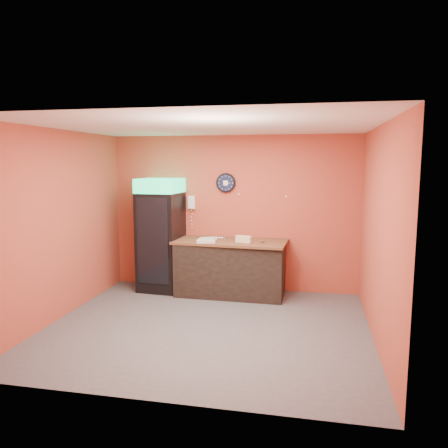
# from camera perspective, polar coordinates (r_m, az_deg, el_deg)

# --- Properties ---
(floor) EXTENTS (4.50, 4.50, 0.00)m
(floor) POSITION_cam_1_polar(r_m,az_deg,el_deg) (6.37, -2.13, -13.29)
(floor) COLOR #47474C
(floor) RESTS_ON ground
(back_wall) EXTENTS (4.50, 0.02, 2.80)m
(back_wall) POSITION_cam_1_polar(r_m,az_deg,el_deg) (7.94, 1.22, 1.42)
(back_wall) COLOR #B14531
(back_wall) RESTS_ON floor
(left_wall) EXTENTS (0.02, 4.00, 2.80)m
(left_wall) POSITION_cam_1_polar(r_m,az_deg,el_deg) (6.89, -20.71, -0.12)
(left_wall) COLOR #B14531
(left_wall) RESTS_ON floor
(right_wall) EXTENTS (0.02, 4.00, 2.80)m
(right_wall) POSITION_cam_1_polar(r_m,az_deg,el_deg) (5.89, 19.57, -1.36)
(right_wall) COLOR #B14531
(right_wall) RESTS_ON floor
(ceiling) EXTENTS (4.50, 4.00, 0.02)m
(ceiling) POSITION_cam_1_polar(r_m,az_deg,el_deg) (5.95, -2.28, 12.70)
(ceiling) COLOR white
(ceiling) RESTS_ON back_wall
(beverage_cooler) EXTENTS (0.76, 0.77, 2.03)m
(beverage_cooler) POSITION_cam_1_polar(r_m,az_deg,el_deg) (7.95, -8.33, -1.62)
(beverage_cooler) COLOR black
(beverage_cooler) RESTS_ON floor
(prep_counter) EXTENTS (1.87, 0.86, 0.93)m
(prep_counter) POSITION_cam_1_polar(r_m,az_deg,el_deg) (7.70, 0.87, -5.86)
(prep_counter) COLOR black
(prep_counter) RESTS_ON floor
(wall_clock) EXTENTS (0.35, 0.06, 0.35)m
(wall_clock) POSITION_cam_1_polar(r_m,az_deg,el_deg) (7.89, 0.24, 5.40)
(wall_clock) COLOR black
(wall_clock) RESTS_ON back_wall
(wall_phone) EXTENTS (0.13, 0.11, 0.24)m
(wall_phone) POSITION_cam_1_polar(r_m,az_deg,el_deg) (8.04, -4.27, 2.82)
(wall_phone) COLOR white
(wall_phone) RESTS_ON back_wall
(butcher_paper) EXTENTS (1.98, 1.01, 0.04)m
(butcher_paper) POSITION_cam_1_polar(r_m,az_deg,el_deg) (7.60, 0.88, -2.32)
(butcher_paper) COLOR brown
(butcher_paper) RESTS_ON prep_counter
(sub_roll_stack) EXTENTS (0.28, 0.15, 0.11)m
(sub_roll_stack) POSITION_cam_1_polar(r_m,az_deg,el_deg) (7.41, 2.58, -1.99)
(sub_roll_stack) COLOR beige
(sub_roll_stack) RESTS_ON butcher_paper
(wrapped_sandwich_left) EXTENTS (0.26, 0.11, 0.04)m
(wrapped_sandwich_left) POSITION_cam_1_polar(r_m,az_deg,el_deg) (7.60, -2.39, -2.03)
(wrapped_sandwich_left) COLOR silver
(wrapped_sandwich_left) RESTS_ON butcher_paper
(wrapped_sandwich_mid) EXTENTS (0.34, 0.22, 0.04)m
(wrapped_sandwich_mid) POSITION_cam_1_polar(r_m,az_deg,el_deg) (7.39, -2.41, -2.29)
(wrapped_sandwich_mid) COLOR silver
(wrapped_sandwich_mid) RESTS_ON butcher_paper
(wrapped_sandwich_right) EXTENTS (0.30, 0.22, 0.04)m
(wrapped_sandwich_right) POSITION_cam_1_polar(r_m,az_deg,el_deg) (7.69, -2.02, -1.90)
(wrapped_sandwich_right) COLOR silver
(wrapped_sandwich_right) RESTS_ON butcher_paper
(kitchen_tool) EXTENTS (0.06, 0.06, 0.06)m
(kitchen_tool) POSITION_cam_1_polar(r_m,az_deg,el_deg) (7.79, 0.10, -1.68)
(kitchen_tool) COLOR silver
(kitchen_tool) RESTS_ON butcher_paper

